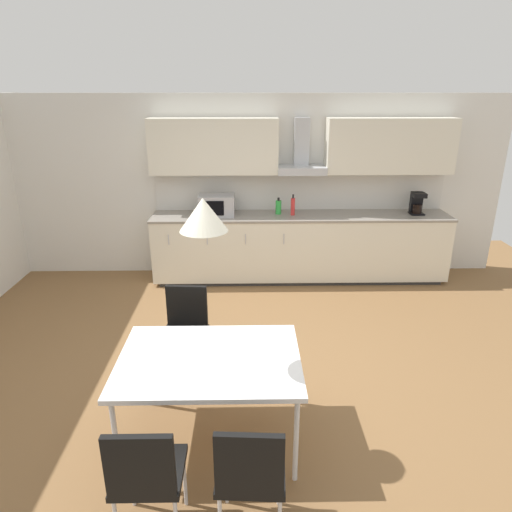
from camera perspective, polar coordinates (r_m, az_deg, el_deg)
The scene contains 14 objects.
ground_plane at distance 4.52m, azimuth -2.65°, elevation -14.55°, with size 9.35×7.95×0.02m, color brown.
wall_back at distance 6.55m, azimuth -2.22°, elevation 8.67°, with size 7.48×0.10×2.51m, color silver.
kitchen_counter at distance 6.44m, azimuth 5.50°, elevation 1.16°, with size 4.08×0.65×0.94m.
backsplash_tile at distance 6.54m, azimuth 5.42°, elevation 8.00°, with size 4.06×0.02×0.51m, color silver.
upper_wall_cabinets at distance 6.28m, azimuth 5.78°, elevation 13.45°, with size 4.06×0.40×0.72m.
microwave at distance 6.24m, azimuth -4.93°, elevation 6.35°, with size 0.48×0.35×0.28m.
coffee_maker at distance 6.67m, azimuth 19.48°, elevation 6.25°, with size 0.18×0.19×0.30m.
bottle_red at distance 6.26m, azimuth 4.63°, elevation 6.22°, with size 0.06×0.06×0.29m.
bottle_green at distance 6.30m, azimuth 2.82°, elevation 6.14°, with size 0.08×0.08×0.23m.
dining_table at distance 3.45m, azimuth -5.84°, elevation -13.16°, with size 1.33×0.96×0.72m.
chair_near_left at distance 2.92m, azimuth -13.64°, elevation -24.73°, with size 0.40×0.40×0.87m.
chair_far_left at distance 4.29m, azimuth -8.80°, elevation -8.39°, with size 0.43×0.43×0.87m.
chair_near_right at distance 2.86m, azimuth -0.71°, elevation -25.20°, with size 0.42×0.42×0.87m.
pendant_lamp at distance 2.98m, azimuth -6.60°, elevation 5.18°, with size 0.32×0.32×0.22m, color silver.
Camera 1 is at (0.14, -3.71, 2.57)m, focal length 32.00 mm.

